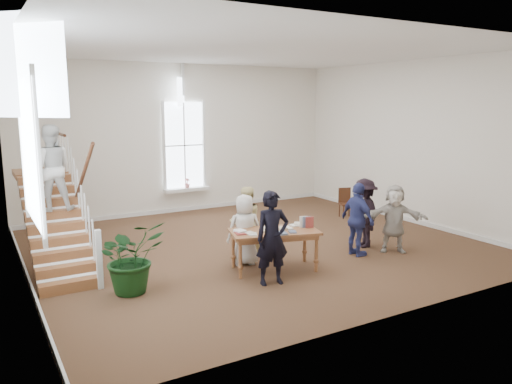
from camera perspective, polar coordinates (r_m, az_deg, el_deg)
ground at (r=11.90m, az=0.12°, el=-6.14°), size 10.00×10.00×0.00m
room_shell at (r=15.65m, az=-7.97°, el=-0.74°), size 10.49×10.00×10.00m
staircase at (r=10.85m, az=-22.26°, el=0.27°), size 1.10×4.10×2.92m
library_table at (r=10.05m, az=2.07°, el=-4.89°), size 1.92×1.32×0.88m
police_officer at (r=9.25m, az=1.88°, el=-5.28°), size 0.71×0.53×1.76m
elderly_woman at (r=10.38m, az=-1.31°, el=-4.34°), size 0.82×0.63×1.49m
person_yellow at (r=10.94m, az=-1.19°, el=-3.41°), size 0.78×0.62×1.55m
woman_cluster_a at (r=11.18m, az=11.54°, el=-3.10°), size 0.41×0.96×1.63m
woman_cluster_b at (r=11.90m, az=12.28°, el=-2.36°), size 0.90×1.18×1.61m
woman_cluster_c at (r=11.66m, az=15.51°, el=-2.94°), size 1.43×1.21×1.54m
floor_plant at (r=9.19m, az=-14.07°, el=-7.20°), size 1.33×1.20×1.30m
side_chair at (r=14.93m, az=10.21°, el=-1.05°), size 0.47×0.47×0.87m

